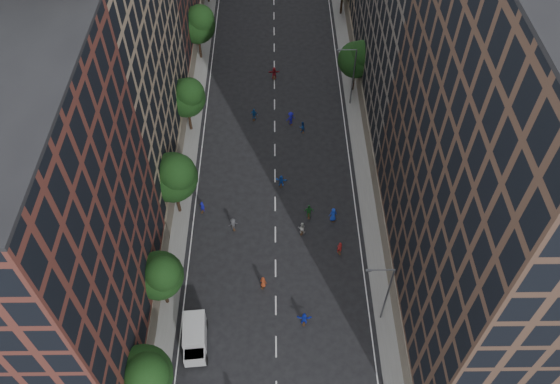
# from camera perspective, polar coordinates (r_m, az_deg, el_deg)

# --- Properties ---
(ground) EXTENTS (240.00, 240.00, 0.00)m
(ground) POSITION_cam_1_polar(r_m,az_deg,el_deg) (73.79, -0.56, 6.62)
(ground) COLOR black
(ground) RESTS_ON ground
(sidewalk_left) EXTENTS (4.00, 105.00, 0.15)m
(sidewalk_left) POSITION_cam_1_polar(r_m,az_deg,el_deg) (80.31, -9.31, 10.16)
(sidewalk_left) COLOR slate
(sidewalk_left) RESTS_ON ground
(sidewalk_right) EXTENTS (4.00, 105.00, 0.15)m
(sidewalk_right) POSITION_cam_1_polar(r_m,az_deg,el_deg) (80.27, 8.16, 10.31)
(sidewalk_right) COLOR slate
(sidewalk_right) RESTS_ON ground
(bldg_left_a) EXTENTS (14.00, 22.00, 30.00)m
(bldg_left_a) POSITION_cam_1_polar(r_m,az_deg,el_deg) (47.31, -24.31, -4.89)
(bldg_left_a) COLOR #572921
(bldg_left_a) RESTS_ON ground
(bldg_left_b) EXTENTS (14.00, 26.00, 34.00)m
(bldg_left_b) POSITION_cam_1_polar(r_m,az_deg,el_deg) (62.24, -19.04, 14.47)
(bldg_left_b) COLOR #8F785D
(bldg_left_b) RESTS_ON ground
(bldg_right_a) EXTENTS (14.00, 30.00, 36.00)m
(bldg_right_a) POSITION_cam_1_polar(r_m,az_deg,el_deg) (47.33, 23.08, 1.53)
(bldg_right_a) COLOR #4D3629
(bldg_right_a) RESTS_ON ground
(bldg_right_b) EXTENTS (14.00, 28.00, 33.00)m
(bldg_right_b) POSITION_cam_1_polar(r_m,az_deg,el_deg) (69.71, 16.04, 18.74)
(bldg_right_b) COLOR #615850
(bldg_right_b) RESTS_ON ground
(tree_left_0) EXTENTS (5.20, 5.20, 8.83)m
(tree_left_0) POSITION_cam_1_polar(r_m,az_deg,el_deg) (49.11, -14.06, -18.13)
(tree_left_0) COLOR black
(tree_left_0) RESTS_ON ground
(tree_left_1) EXTENTS (4.80, 4.80, 8.21)m
(tree_left_1) POSITION_cam_1_polar(r_m,az_deg,el_deg) (53.89, -12.41, -8.44)
(tree_left_1) COLOR black
(tree_left_1) RESTS_ON ground
(tree_left_2) EXTENTS (5.60, 5.60, 9.45)m
(tree_left_2) POSITION_cam_1_polar(r_m,az_deg,el_deg) (60.35, -11.05, 1.65)
(tree_left_2) COLOR black
(tree_left_2) RESTS_ON ground
(tree_left_3) EXTENTS (5.00, 5.00, 8.58)m
(tree_left_3) POSITION_cam_1_polar(r_m,az_deg,el_deg) (70.72, -9.69, 9.82)
(tree_left_3) COLOR black
(tree_left_3) RESTS_ON ground
(tree_left_4) EXTENTS (5.40, 5.40, 9.08)m
(tree_left_4) POSITION_cam_1_polar(r_m,az_deg,el_deg) (83.38, -8.57, 17.04)
(tree_left_4) COLOR black
(tree_left_4) RESTS_ON ground
(tree_right_a) EXTENTS (5.00, 5.00, 8.39)m
(tree_right_a) POSITION_cam_1_polar(r_m,az_deg,el_deg) (77.10, 8.12, 13.67)
(tree_right_a) COLOR black
(tree_right_a) RESTS_ON ground
(streetlamp_near) EXTENTS (2.64, 0.22, 9.06)m
(streetlamp_near) POSITION_cam_1_polar(r_m,az_deg,el_deg) (53.09, 10.98, -10.20)
(streetlamp_near) COLOR #595B60
(streetlamp_near) RESTS_ON ground
(streetlamp_far) EXTENTS (2.64, 0.22, 9.06)m
(streetlamp_far) POSITION_cam_1_polar(r_m,az_deg,el_deg) (74.97, 7.53, 12.12)
(streetlamp_far) COLOR #595B60
(streetlamp_far) RESTS_ON ground
(cargo_van) EXTENTS (2.60, 4.94, 2.55)m
(cargo_van) POSITION_cam_1_polar(r_m,az_deg,el_deg) (54.86, -8.89, -14.79)
(cargo_van) COLOR #B8B9BB
(cargo_van) RESTS_ON ground
(skater_4) EXTENTS (1.10, 0.49, 1.86)m
(skater_4) POSITION_cam_1_polar(r_m,az_deg,el_deg) (56.07, -9.40, -13.40)
(skater_4) COLOR #151EAB
(skater_4) RESTS_ON ground
(skater_5) EXTENTS (1.55, 0.56, 1.65)m
(skater_5) POSITION_cam_1_polar(r_m,az_deg,el_deg) (55.75, 2.54, -13.10)
(skater_5) COLOR #162CB6
(skater_5) RESTS_ON ground
(skater_6) EXTENTS (0.86, 0.70, 1.52)m
(skater_6) POSITION_cam_1_polar(r_m,az_deg,el_deg) (57.85, -1.77, -9.41)
(skater_6) COLOR maroon
(skater_6) RESTS_ON ground
(skater_7) EXTENTS (0.70, 0.54, 1.71)m
(skater_7) POSITION_cam_1_polar(r_m,az_deg,el_deg) (60.42, 6.24, -5.81)
(skater_7) COLOR maroon
(skater_7) RESTS_ON ground
(skater_8) EXTENTS (0.87, 0.72, 1.65)m
(skater_8) POSITION_cam_1_polar(r_m,az_deg,el_deg) (61.70, 2.29, -3.80)
(skater_8) COLOR silver
(skater_8) RESTS_ON ground
(skater_9) EXTENTS (1.20, 0.93, 1.63)m
(skater_9) POSITION_cam_1_polar(r_m,az_deg,el_deg) (62.23, -4.92, -3.37)
(skater_9) COLOR #3C3D41
(skater_9) RESTS_ON ground
(skater_10) EXTENTS (1.15, 0.50, 1.94)m
(skater_10) POSITION_cam_1_polar(r_m,az_deg,el_deg) (63.02, 3.05, -2.05)
(skater_10) COLOR #216F2C
(skater_10) RESTS_ON ground
(skater_11) EXTENTS (1.56, 0.76, 1.61)m
(skater_11) POSITION_cam_1_polar(r_m,az_deg,el_deg) (66.16, 0.12, 1.15)
(skater_11) COLOR #1647B9
(skater_11) RESTS_ON ground
(skater_12) EXTENTS (1.04, 0.79, 1.92)m
(skater_12) POSITION_cam_1_polar(r_m,az_deg,el_deg) (62.94, 5.57, -2.38)
(skater_12) COLOR #1636B8
(skater_12) RESTS_ON ground
(skater_13) EXTENTS (0.67, 0.55, 1.60)m
(skater_13) POSITION_cam_1_polar(r_m,az_deg,el_deg) (64.22, -8.12, -1.54)
(skater_13) COLOR #121596
(skater_13) RESTS_ON ground
(skater_14) EXTENTS (0.95, 0.86, 1.59)m
(skater_14) POSITION_cam_1_polar(r_m,az_deg,el_deg) (72.93, 2.33, 6.79)
(skater_14) COLOR #123C93
(skater_14) RESTS_ON ground
(skater_15) EXTENTS (1.41, 1.14, 1.91)m
(skater_15) POSITION_cam_1_polar(r_m,az_deg,el_deg) (73.91, 1.13, 7.70)
(skater_15) COLOR #15139E
(skater_15) RESTS_ON ground
(skater_16) EXTENTS (1.10, 0.72, 1.75)m
(skater_16) POSITION_cam_1_polar(r_m,az_deg,el_deg) (74.69, -2.72, 8.09)
(skater_16) COLOR #134B9C
(skater_16) RESTS_ON ground
(skater_17) EXTENTS (1.72, 0.65, 1.82)m
(skater_17) POSITION_cam_1_polar(r_m,az_deg,el_deg) (81.52, -0.62, 12.30)
(skater_17) COLOR maroon
(skater_17) RESTS_ON ground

